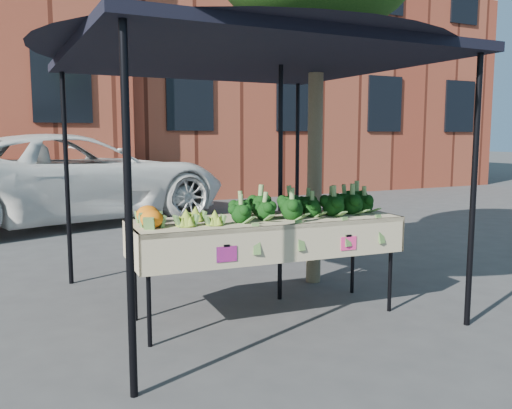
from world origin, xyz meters
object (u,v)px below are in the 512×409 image
Objects in this scene: table at (266,267)px; street_tree at (316,69)px; canopy at (244,163)px; vehicle at (67,61)px.

street_tree is at bearing 38.08° from table.
canopy reaches higher than table.
street_tree reaches higher than canopy.
canopy is at bearing -161.84° from street_tree.
canopy is at bearing 173.23° from vehicle.
vehicle is at bearing 97.82° from canopy.
street_tree is (1.82, -5.60, -0.66)m from vehicle.
table is 1.03m from canopy.
table is 0.78× the size of canopy.
table is 2.28m from street_tree.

